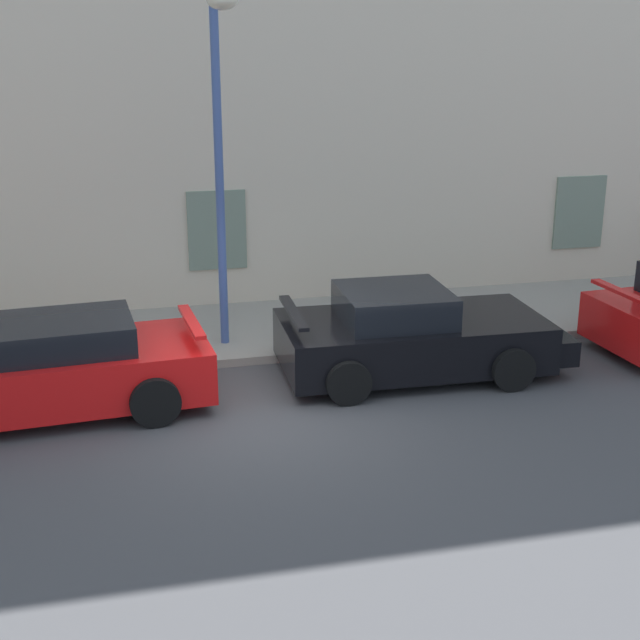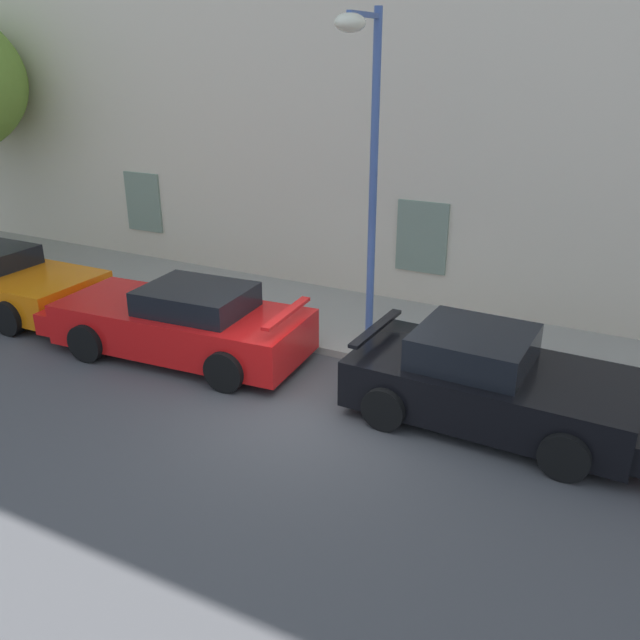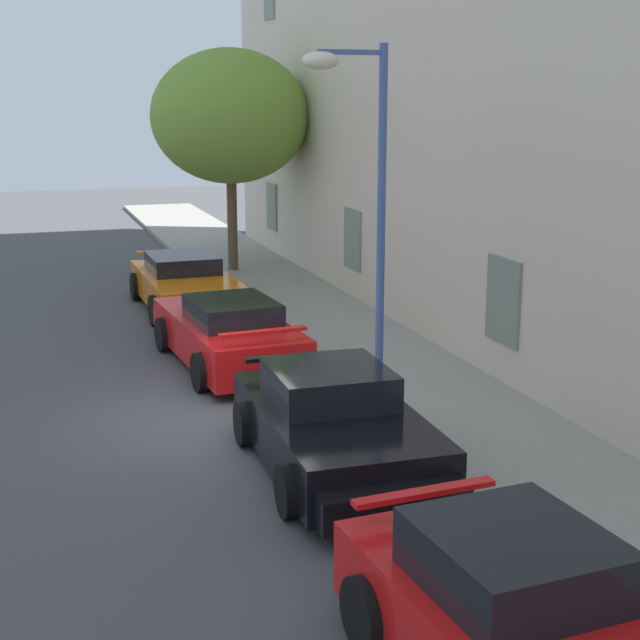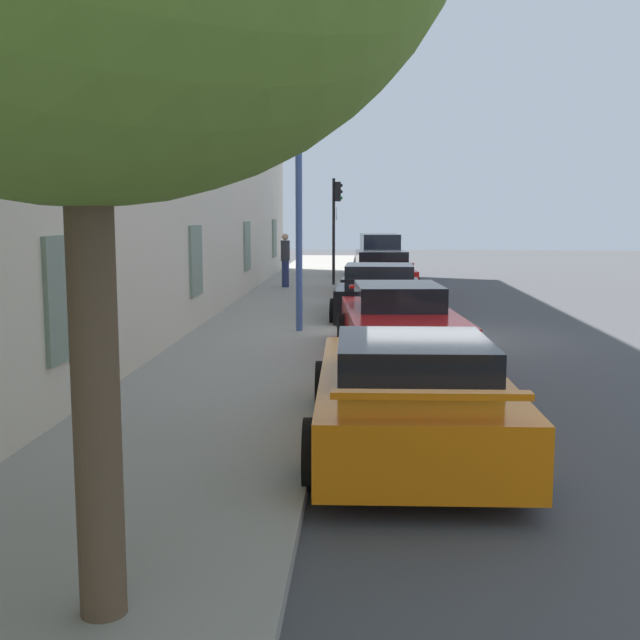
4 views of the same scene
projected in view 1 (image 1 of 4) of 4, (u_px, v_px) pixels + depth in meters
The scene contains 5 objects.
ground_plane at pixel (264, 411), 12.64m from camera, with size 80.00×80.00×0.00m, color #444447.
sidewalk at pixel (231, 332), 15.76m from camera, with size 60.00×3.10×0.14m, color gray.
sportscar_yellow_flank at pixel (30, 373), 12.38m from camera, with size 5.16×2.32×1.36m.
sportscar_white_middle at pixel (421, 336), 13.92m from camera, with size 4.52×2.31×1.39m.
street_lamp at pixel (220, 106), 13.43m from camera, with size 0.44×1.42×5.73m.
Camera 1 is at (-1.93, -11.49, 5.15)m, focal length 49.69 mm.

